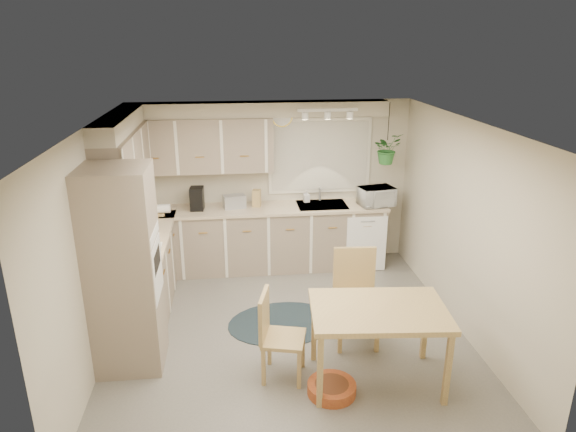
{
  "coord_description": "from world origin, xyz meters",
  "views": [
    {
      "loc": [
        -0.58,
        -5.13,
        3.23
      ],
      "look_at": [
        0.06,
        0.55,
        1.23
      ],
      "focal_mm": 32.0,
      "sensor_mm": 36.0,
      "label": 1
    }
  ],
  "objects_px": {
    "chair_back": "(357,300)",
    "dining_table": "(377,345)",
    "chair_left": "(284,336)",
    "braided_rug": "(283,323)",
    "microwave": "(376,194)",
    "pet_bed": "(332,388)"
  },
  "relations": [
    {
      "from": "chair_back",
      "to": "pet_bed",
      "type": "height_order",
      "value": "chair_back"
    },
    {
      "from": "chair_back",
      "to": "dining_table",
      "type": "bearing_deg",
      "value": 96.47
    },
    {
      "from": "dining_table",
      "to": "chair_left",
      "type": "xyz_separation_m",
      "value": [
        -0.89,
        0.18,
        0.05
      ]
    },
    {
      "from": "pet_bed",
      "to": "microwave",
      "type": "bearing_deg",
      "value": 67.44
    },
    {
      "from": "pet_bed",
      "to": "dining_table",
      "type": "bearing_deg",
      "value": 17.98
    },
    {
      "from": "chair_back",
      "to": "microwave",
      "type": "height_order",
      "value": "microwave"
    },
    {
      "from": "pet_bed",
      "to": "microwave",
      "type": "distance_m",
      "value": 3.23
    },
    {
      "from": "chair_left",
      "to": "chair_back",
      "type": "height_order",
      "value": "chair_back"
    },
    {
      "from": "pet_bed",
      "to": "microwave",
      "type": "relative_size",
      "value": 0.97
    },
    {
      "from": "chair_left",
      "to": "pet_bed",
      "type": "xyz_separation_m",
      "value": [
        0.43,
        -0.33,
        -0.4
      ]
    },
    {
      "from": "pet_bed",
      "to": "chair_back",
      "type": "bearing_deg",
      "value": 63.01
    },
    {
      "from": "chair_back",
      "to": "microwave",
      "type": "distance_m",
      "value": 2.19
    },
    {
      "from": "dining_table",
      "to": "braided_rug",
      "type": "relative_size",
      "value": 0.97
    },
    {
      "from": "chair_back",
      "to": "chair_left",
      "type": "bearing_deg",
      "value": 34.85
    },
    {
      "from": "chair_left",
      "to": "braided_rug",
      "type": "bearing_deg",
      "value": -171.31
    },
    {
      "from": "pet_bed",
      "to": "chair_left",
      "type": "bearing_deg",
      "value": 142.59
    },
    {
      "from": "microwave",
      "to": "dining_table",
      "type": "bearing_deg",
      "value": -116.17
    },
    {
      "from": "chair_left",
      "to": "braided_rug",
      "type": "distance_m",
      "value": 1.1
    },
    {
      "from": "chair_left",
      "to": "microwave",
      "type": "height_order",
      "value": "microwave"
    },
    {
      "from": "chair_left",
      "to": "braided_rug",
      "type": "xyz_separation_m",
      "value": [
        0.09,
        0.99,
        -0.45
      ]
    },
    {
      "from": "dining_table",
      "to": "chair_back",
      "type": "bearing_deg",
      "value": 92.79
    },
    {
      "from": "dining_table",
      "to": "chair_back",
      "type": "xyz_separation_m",
      "value": [
        -0.03,
        0.69,
        0.12
      ]
    }
  ]
}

